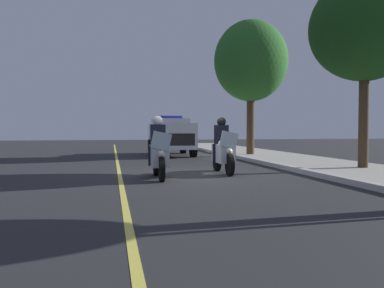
{
  "coord_description": "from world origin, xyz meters",
  "views": [
    {
      "loc": [
        11.55,
        -2.4,
        1.35
      ],
      "look_at": [
        -0.39,
        0.0,
        0.9
      ],
      "focal_mm": 37.42,
      "sensor_mm": 36.0,
      "label": 1
    }
  ],
  "objects": [
    {
      "name": "curb_strip",
      "position": [
        0.0,
        3.32,
        0.07
      ],
      "size": [
        48.0,
        0.24,
        0.15
      ],
      "primitive_type": "cube",
      "color": "#B7B5AD",
      "rests_on": "ground"
    },
    {
      "name": "police_suv",
      "position": [
        -8.98,
        0.6,
        1.07
      ],
      "size": [
        4.93,
        2.13,
        2.05
      ],
      "color": "silver",
      "rests_on": "ground"
    },
    {
      "name": "lane_stripe_center",
      "position": [
        0.0,
        -2.18,
        0.0
      ],
      "size": [
        48.0,
        0.12,
        0.01
      ],
      "primitive_type": "cube",
      "color": "#E0D14C",
      "rests_on": "ground"
    },
    {
      "name": "police_motorcycle_lead_right",
      "position": [
        -0.2,
        0.93,
        0.7
      ],
      "size": [
        2.14,
        0.56,
        1.72
      ],
      "color": "black",
      "rests_on": "ground"
    },
    {
      "name": "tree_far_back",
      "position": [
        -7.64,
        4.47,
        4.76
      ],
      "size": [
        3.68,
        3.68,
        6.71
      ],
      "color": "#42301E",
      "rests_on": "sidewalk_strip"
    },
    {
      "name": "ground_plane",
      "position": [
        0.0,
        0.0,
        0.0
      ],
      "size": [
        80.0,
        80.0,
        0.0
      ],
      "primitive_type": "plane",
      "color": "#28282B"
    },
    {
      "name": "police_motorcycle_lead_left",
      "position": [
        0.63,
        -1.14,
        0.7
      ],
      "size": [
        2.14,
        0.56,
        1.72
      ],
      "color": "black",
      "rests_on": "ground"
    },
    {
      "name": "tree_mid_block",
      "position": [
        -0.15,
        5.67,
        4.61
      ],
      "size": [
        3.56,
        3.56,
        6.23
      ],
      "color": "#42301E",
      "rests_on": "sidewalk_strip"
    },
    {
      "name": "sidewalk_strip",
      "position": [
        0.0,
        5.22,
        0.05
      ],
      "size": [
        48.0,
        3.6,
        0.1
      ],
      "primitive_type": "cube",
      "color": "#A8A399",
      "rests_on": "ground"
    }
  ]
}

